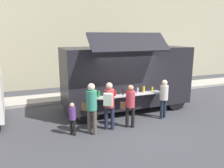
# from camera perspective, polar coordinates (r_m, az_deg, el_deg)

# --- Properties ---
(ground_plane) EXTENTS (60.00, 60.00, 0.00)m
(ground_plane) POSITION_cam_1_polar(r_m,az_deg,el_deg) (8.39, 6.05, -10.51)
(ground_plane) COLOR #38383D
(curb_strip) EXTENTS (28.00, 1.60, 0.15)m
(curb_strip) POSITION_cam_1_polar(r_m,az_deg,el_deg) (11.71, -20.39, -4.09)
(curb_strip) COLOR #9E998E
(curb_strip) RESTS_ON ground
(building_behind) EXTENTS (32.00, 2.40, 9.09)m
(building_behind) POSITION_cam_1_polar(r_m,az_deg,el_deg) (15.24, -18.17, 16.79)
(building_behind) COLOR #B3AB8B
(building_behind) RESTS_ON ground
(food_truck_main) EXTENTS (5.52, 3.05, 3.41)m
(food_truck_main) POSITION_cam_1_polar(r_m,az_deg,el_deg) (9.69, 3.63, 2.18)
(food_truck_main) COLOR black
(food_truck_main) RESTS_ON ground
(trash_bin) EXTENTS (0.60, 0.60, 0.86)m
(trash_bin) POSITION_cam_1_polar(r_m,az_deg,el_deg) (13.81, 14.25, 0.34)
(trash_bin) COLOR #30643A
(trash_bin) RESTS_ON ground
(customer_front_ordering) EXTENTS (0.50, 0.39, 1.59)m
(customer_front_ordering) POSITION_cam_1_polar(r_m,az_deg,el_deg) (7.79, 4.76, -4.91)
(customer_front_ordering) COLOR black
(customer_front_ordering) RESTS_ON ground
(customer_mid_with_backpack) EXTENTS (0.48, 0.56, 1.72)m
(customer_mid_with_backpack) POSITION_cam_1_polar(r_m,az_deg,el_deg) (7.52, -0.80, -4.65)
(customer_mid_with_backpack) COLOR #1F233A
(customer_mid_with_backpack) RESTS_ON ground
(customer_rear_waiting) EXTENTS (0.47, 0.54, 1.77)m
(customer_rear_waiting) POSITION_cam_1_polar(r_m,az_deg,el_deg) (7.26, -5.52, -5.38)
(customer_rear_waiting) COLOR #504A3F
(customer_rear_waiting) RESTS_ON ground
(customer_extra_browsing) EXTENTS (0.32, 0.32, 1.59)m
(customer_extra_browsing) POSITION_cam_1_polar(r_m,az_deg,el_deg) (8.88, 13.56, -2.99)
(customer_extra_browsing) COLOR #1C2535
(customer_extra_browsing) RESTS_ON ground
(child_near_queue) EXTENTS (0.23, 0.23, 1.14)m
(child_near_queue) POSITION_cam_1_polar(r_m,az_deg,el_deg) (7.37, -10.43, -8.32)
(child_near_queue) COLOR black
(child_near_queue) RESTS_ON ground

